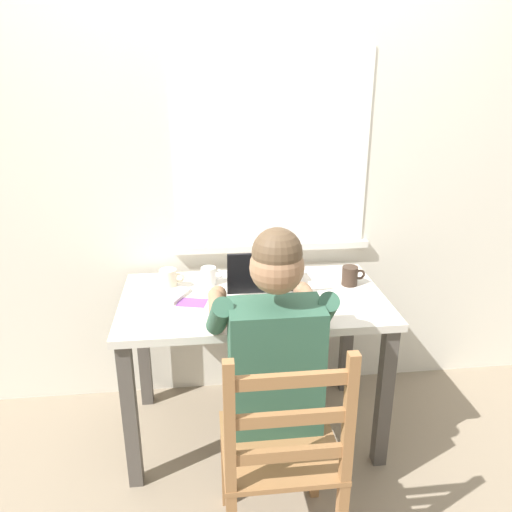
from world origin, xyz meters
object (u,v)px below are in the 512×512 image
at_px(coffee_mug_spare, 169,279).
at_px(book_stack_main, 278,272).
at_px(wooden_chair, 282,454).
at_px(coffee_mug_white, 209,276).
at_px(computer_mouse, 316,303).
at_px(landscape_photo_print, 192,303).
at_px(laptop, 266,295).
at_px(seated_person, 271,357).
at_px(desk, 253,319).
at_px(coffee_mug_dark, 350,276).

xyz_separation_m(coffee_mug_spare, book_stack_main, (0.53, 0.02, 0.00)).
relative_size(wooden_chair, coffee_mug_white, 8.50).
relative_size(computer_mouse, landscape_photo_print, 0.77).
height_order(laptop, coffee_mug_white, laptop).
relative_size(laptop, book_stack_main, 1.65).
bearing_deg(coffee_mug_spare, seated_person, -53.34).
distance_m(desk, landscape_photo_print, 0.31).
relative_size(computer_mouse, coffee_mug_spare, 0.84).
distance_m(seated_person, coffee_mug_spare, 0.70).
height_order(seated_person, coffee_mug_spare, seated_person).
relative_size(desk, computer_mouse, 12.16).
bearing_deg(book_stack_main, laptop, -110.47).
xyz_separation_m(desk, seated_person, (0.02, -0.42, 0.05)).
bearing_deg(coffee_mug_dark, computer_mouse, -135.47).
relative_size(wooden_chair, book_stack_main, 4.70).
height_order(wooden_chair, computer_mouse, wooden_chair).
bearing_deg(seated_person, coffee_mug_dark, 47.54).
distance_m(laptop, landscape_photo_print, 0.34).
xyz_separation_m(wooden_chair, coffee_mug_dark, (0.46, 0.78, 0.34)).
bearing_deg(coffee_mug_dark, landscape_photo_print, -171.41).
bearing_deg(landscape_photo_print, desk, 20.46).
bearing_deg(book_stack_main, landscape_photo_print, -155.99).
xyz_separation_m(coffee_mug_white, coffee_mug_dark, (0.68, -0.09, 0.00)).
height_order(seated_person, wooden_chair, seated_person).
bearing_deg(seated_person, coffee_mug_white, 110.55).
bearing_deg(seated_person, computer_mouse, 49.97).
height_order(computer_mouse, coffee_mug_white, coffee_mug_white).
xyz_separation_m(wooden_chair, coffee_mug_white, (-0.22, 0.87, 0.33)).
xyz_separation_m(wooden_chair, landscape_photo_print, (-0.31, 0.67, 0.29)).
bearing_deg(coffee_mug_white, coffee_mug_spare, -170.08).
xyz_separation_m(laptop, coffee_mug_white, (-0.24, 0.27, -0.01)).
height_order(coffee_mug_spare, landscape_photo_print, coffee_mug_spare).
distance_m(wooden_chair, coffee_mug_spare, 0.99).
bearing_deg(laptop, wooden_chair, -92.02).
height_order(desk, laptop, laptop).
bearing_deg(wooden_chair, landscape_photo_print, 114.62).
bearing_deg(desk, coffee_mug_spare, 160.46).
relative_size(wooden_chair, coffee_mug_spare, 7.90).
relative_size(seated_person, wooden_chair, 1.32).
bearing_deg(computer_mouse, coffee_mug_spare, 157.74).
height_order(desk, wooden_chair, wooden_chair).
bearing_deg(desk, book_stack_main, 47.88).
relative_size(desk, book_stack_main, 6.09).
bearing_deg(laptop, book_stack_main, 69.53).
height_order(computer_mouse, coffee_mug_dark, coffee_mug_dark).
relative_size(computer_mouse, book_stack_main, 0.50).
xyz_separation_m(computer_mouse, coffee_mug_spare, (-0.66, 0.27, 0.03)).
height_order(laptop, landscape_photo_print, laptop).
xyz_separation_m(wooden_chair, coffee_mug_spare, (-0.41, 0.84, 0.34)).
distance_m(computer_mouse, landscape_photo_print, 0.56).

